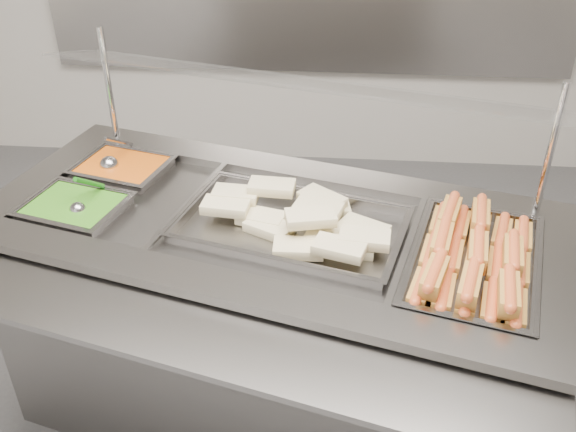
# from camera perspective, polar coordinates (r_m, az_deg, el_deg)

# --- Properties ---
(steam_counter) EXTENTS (1.95, 1.25, 0.87)m
(steam_counter) POSITION_cam_1_polar(r_m,az_deg,el_deg) (2.22, -1.18, -9.68)
(steam_counter) COLOR slate
(steam_counter) RESTS_ON ground
(tray_rail) EXTENTS (1.73, 0.78, 0.05)m
(tray_rail) POSITION_cam_1_polar(r_m,az_deg,el_deg) (1.63, -7.62, -10.56)
(tray_rail) COLOR gray
(tray_rail) RESTS_ON steam_counter
(sneeze_guard) EXTENTS (1.60, 0.69, 0.42)m
(sneeze_guard) POSITION_cam_1_polar(r_m,az_deg,el_deg) (1.97, 0.78, 11.49)
(sneeze_guard) COLOR silver
(sneeze_guard) RESTS_ON steam_counter
(pan_hotdogs) EXTENTS (0.45, 0.60, 0.10)m
(pan_hotdogs) POSITION_cam_1_polar(r_m,az_deg,el_deg) (1.88, 16.09, -4.69)
(pan_hotdogs) COLOR gray
(pan_hotdogs) RESTS_ON steam_counter
(pan_wraps) EXTENTS (0.73, 0.54, 0.07)m
(pan_wraps) POSITION_cam_1_polar(r_m,az_deg,el_deg) (1.95, 0.27, -1.22)
(pan_wraps) COLOR gray
(pan_wraps) RESTS_ON steam_counter
(pan_beans) EXTENTS (0.34, 0.30, 0.10)m
(pan_beans) POSITION_cam_1_polar(r_m,az_deg,el_deg) (2.34, -14.41, 3.53)
(pan_beans) COLOR gray
(pan_beans) RESTS_ON steam_counter
(pan_peas) EXTENTS (0.34, 0.30, 0.10)m
(pan_peas) POSITION_cam_1_polar(r_m,az_deg,el_deg) (2.15, -18.32, 0.05)
(pan_peas) COLOR gray
(pan_peas) RESTS_ON steam_counter
(hotdogs_in_buns) EXTENTS (0.41, 0.55, 0.11)m
(hotdogs_in_buns) POSITION_cam_1_polar(r_m,az_deg,el_deg) (1.85, 16.15, -3.66)
(hotdogs_in_buns) COLOR #935A1E
(hotdogs_in_buns) RESTS_ON pan_hotdogs
(tortilla_wraps) EXTENTS (0.58, 0.39, 0.09)m
(tortilla_wraps) POSITION_cam_1_polar(r_m,az_deg,el_deg) (1.92, 1.65, -0.48)
(tortilla_wraps) COLOR tan
(tortilla_wraps) RESTS_ON pan_wraps
(ladle) EXTENTS (0.08, 0.18, 0.14)m
(ladle) POSITION_cam_1_polar(r_m,az_deg,el_deg) (2.33, -15.54, 4.49)
(ladle) COLOR #A5A5AA
(ladle) RESTS_ON pan_beans
(serving_spoon) EXTENTS (0.07, 0.17, 0.14)m
(serving_spoon) POSITION_cam_1_polar(r_m,az_deg,el_deg) (2.11, -17.99, 0.93)
(serving_spoon) COLOR #A5A5AA
(serving_spoon) RESTS_ON pan_peas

